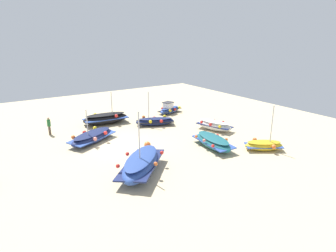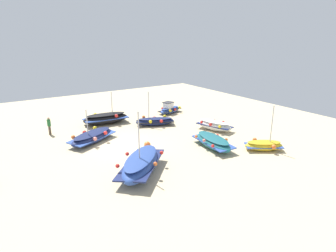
% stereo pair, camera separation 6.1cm
% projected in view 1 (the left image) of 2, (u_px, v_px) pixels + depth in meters
% --- Properties ---
extents(ground_plane, '(46.68, 46.68, 0.00)m').
position_uv_depth(ground_plane, '(122.00, 145.00, 24.55)').
color(ground_plane, '#C6B289').
extents(fishing_boat_0, '(4.48, 2.21, 0.99)m').
position_uv_depth(fishing_boat_0, '(213.00, 142.00, 23.89)').
color(fishing_boat_0, '#1E6670').
rests_on(fishing_boat_0, ground_plane).
extents(fishing_boat_1, '(2.67, 4.84, 3.39)m').
position_uv_depth(fishing_boat_1, '(106.00, 118.00, 30.21)').
color(fishing_boat_1, black).
rests_on(fishing_boat_1, ground_plane).
extents(fishing_boat_2, '(2.29, 3.44, 1.41)m').
position_uv_depth(fishing_boat_2, '(170.00, 109.00, 34.39)').
color(fishing_boat_2, '#2D4C9E').
rests_on(fishing_boat_2, ground_plane).
extents(fishing_boat_3, '(5.23, 5.20, 4.46)m').
position_uv_depth(fishing_boat_3, '(141.00, 164.00, 19.40)').
color(fishing_boat_3, '#2D4C9E').
rests_on(fishing_boat_3, ground_plane).
extents(fishing_boat_4, '(2.80, 4.14, 3.53)m').
position_uv_depth(fishing_boat_4, '(155.00, 121.00, 29.76)').
color(fishing_boat_4, navy).
rests_on(fishing_boat_4, ground_plane).
extents(fishing_boat_5, '(2.63, 3.22, 3.76)m').
position_uv_depth(fishing_boat_5, '(264.00, 145.00, 23.37)').
color(fishing_boat_5, gold).
rests_on(fishing_boat_5, ground_plane).
extents(fishing_boat_6, '(3.55, 4.87, 3.07)m').
position_uv_depth(fishing_boat_6, '(92.00, 137.00, 25.06)').
color(fishing_boat_6, navy).
rests_on(fishing_boat_6, ground_plane).
extents(fishing_boat_7, '(3.85, 2.39, 0.98)m').
position_uv_depth(fishing_boat_7, '(214.00, 125.00, 28.22)').
color(fishing_boat_7, white).
rests_on(fishing_boat_7, ground_plane).
extents(person_walking, '(0.32, 0.32, 1.70)m').
position_uv_depth(person_walking, '(49.00, 125.00, 26.76)').
color(person_walking, brown).
rests_on(person_walking, ground_plane).
extents(mooring_buoy_0, '(0.53, 0.53, 0.69)m').
position_uv_depth(mooring_buoy_0, '(147.00, 145.00, 23.49)').
color(mooring_buoy_0, '#3F3F42').
rests_on(mooring_buoy_0, ground_plane).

